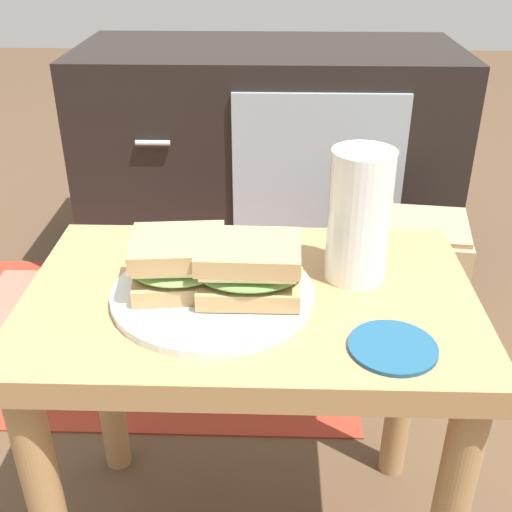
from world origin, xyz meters
The scene contains 9 objects.
side_table centered at (0.00, 0.00, 0.37)m, with size 0.56×0.36×0.46m.
tv_cabinet centered at (0.01, 0.95, 0.29)m, with size 0.96×0.46×0.58m.
area_rug centered at (-0.30, 0.54, 0.00)m, with size 1.00×0.65×0.01m.
plate centered at (-0.04, -0.01, 0.47)m, with size 0.25×0.25×0.01m, color silver.
sandwich_front centered at (-0.08, -0.01, 0.50)m, with size 0.13×0.12×0.07m.
sandwich_back centered at (0.00, -0.02, 0.50)m, with size 0.13×0.10×0.07m.
beer_glass centered at (0.13, 0.04, 0.54)m, with size 0.08×0.08×0.17m.
coaster centered at (0.16, -0.11, 0.46)m, with size 0.10×0.10×0.01m, color navy.
paper_bag centered at (0.33, 0.50, 0.16)m, with size 0.21×0.18×0.33m.
Camera 1 is at (0.03, -0.66, 0.87)m, focal length 43.80 mm.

